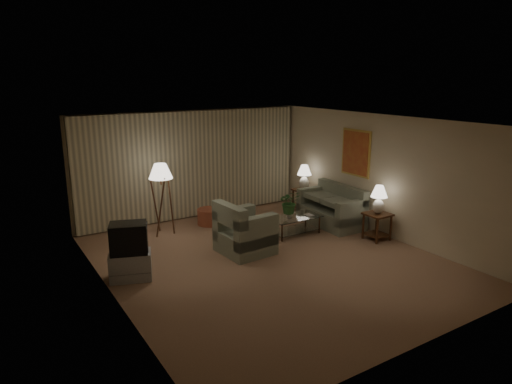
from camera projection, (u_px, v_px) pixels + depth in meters
ground at (269, 260)px, 8.94m from camera, size 7.00×7.00×0.00m
room_shell at (232, 161)px, 9.75m from camera, size 6.04×7.02×2.72m
sofa at (331, 209)px, 11.01m from camera, size 1.78×1.01×0.75m
armchair at (245, 233)px, 9.25m from camera, size 1.13×1.08×0.84m
side_table_near at (377, 222)px, 9.97m from camera, size 0.51×0.51×0.60m
side_table_far at (304, 196)px, 12.10m from camera, size 0.54×0.45×0.60m
table_lamp_near at (379, 197)px, 9.83m from camera, size 0.36×0.36×0.62m
table_lamp_far at (304, 175)px, 11.96m from camera, size 0.37×0.37×0.65m
coffee_table at (294, 222)px, 10.35m from camera, size 1.19×0.65×0.41m
tv_cabinet at (131, 266)px, 8.06m from camera, size 1.01×0.91×0.50m
crt_tv at (129, 238)px, 7.93m from camera, size 0.92×0.85×0.54m
floor_lamp at (162, 198)px, 10.21m from camera, size 0.53×0.53×1.63m
ottoman at (209, 217)px, 11.06m from camera, size 0.60×0.60×0.38m
vase at (289, 214)px, 10.22m from camera, size 0.16×0.16×0.16m
flowers at (290, 200)px, 10.13m from camera, size 0.59×0.55×0.53m
book at (306, 216)px, 10.36m from camera, size 0.18×0.23×0.02m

